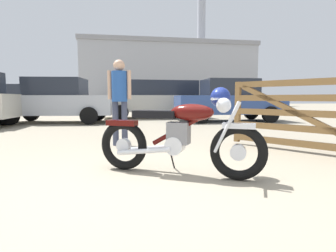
% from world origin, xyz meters
% --- Properties ---
extents(ground_plane, '(80.00, 80.00, 0.00)m').
position_xyz_m(ground_plane, '(0.00, 0.00, 0.00)').
color(ground_plane, gray).
extents(vintage_motorcycle, '(1.88, 1.08, 1.07)m').
position_xyz_m(vintage_motorcycle, '(0.26, 0.38, 0.49)').
color(vintage_motorcycle, black).
rests_on(vintage_motorcycle, ground_plane).
extents(timber_gate, '(1.57, 2.15, 1.60)m').
position_xyz_m(timber_gate, '(2.70, 1.18, 0.70)').
color(timber_gate, brown).
rests_on(timber_gate, ground_plane).
extents(bystander, '(0.45, 0.30, 1.66)m').
position_xyz_m(bystander, '(-0.49, 2.58, 1.02)').
color(bystander, '#383D51').
rests_on(bystander, ground_plane).
extents(dark_sedan_left, '(4.35, 2.24, 1.67)m').
position_xyz_m(dark_sedan_left, '(-2.86, 8.13, 0.84)').
color(dark_sedan_left, black).
rests_on(dark_sedan_left, ground_plane).
extents(white_estate_far, '(4.26, 2.04, 1.67)m').
position_xyz_m(white_estate_far, '(3.77, 7.66, 0.84)').
color(white_estate_far, black).
rests_on(white_estate_far, ground_plane).
extents(blue_hatchback_right, '(4.77, 2.13, 1.74)m').
position_xyz_m(blue_hatchback_right, '(1.08, 10.14, 0.94)').
color(blue_hatchback_right, black).
rests_on(blue_hatchback_right, ground_plane).
extents(red_hatchback_near, '(4.83, 2.28, 1.74)m').
position_xyz_m(red_hatchback_near, '(-6.07, 14.98, 0.94)').
color(red_hatchback_near, black).
rests_on(red_hatchback_near, ground_plane).
extents(industrial_building, '(21.11, 13.32, 16.64)m').
position_xyz_m(industrial_building, '(5.32, 34.71, 3.91)').
color(industrial_building, '#9EA0A8').
rests_on(industrial_building, ground_plane).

